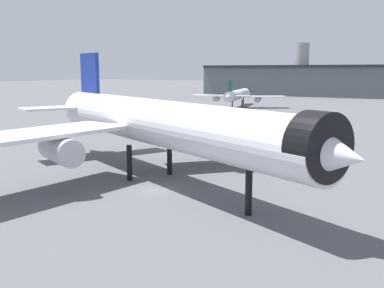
# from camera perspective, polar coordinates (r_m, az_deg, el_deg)

# --- Properties ---
(ground) EXTENTS (900.00, 900.00, 0.00)m
(ground) POSITION_cam_1_polar(r_m,az_deg,el_deg) (51.36, -4.66, -5.78)
(ground) COLOR #56565B
(airliner_near_gate) EXTENTS (53.73, 47.97, 15.83)m
(airliner_near_gate) POSITION_cam_1_polar(r_m,az_deg,el_deg) (54.36, -4.23, 2.55)
(airliner_near_gate) COLOR white
(airliner_near_gate) RESTS_ON ground
(airliner_far_taxiway) EXTENTS (33.71, 37.70, 9.98)m
(airliner_far_taxiway) POSITION_cam_1_polar(r_m,az_deg,el_deg) (167.37, 5.78, 6.16)
(airliner_far_taxiway) COLOR silver
(airliner_far_taxiway) RESTS_ON ground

